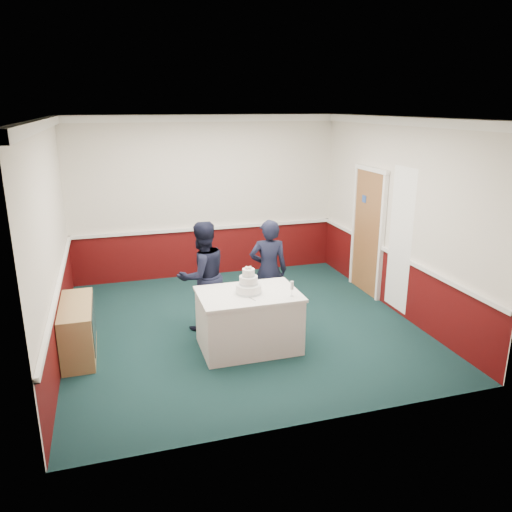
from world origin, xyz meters
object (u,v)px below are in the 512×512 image
object	(u,v)px
champagne_flute	(292,286)
person_man	(202,276)
sideboard	(78,329)
cake_table	(249,320)
person_woman	(269,271)
wedding_cake	(249,285)
cake_knife	(251,298)

from	to	relation	value
champagne_flute	person_man	xyz separation A→B (m)	(-0.96, 1.08, -0.13)
sideboard	cake_table	distance (m)	2.24
champagne_flute	person_woman	distance (m)	1.11
champagne_flute	wedding_cake	bearing A→B (deg)	150.75
person_man	person_woman	world-z (taller)	person_man
sideboard	person_woman	size ratio (longest dim) A/B	0.77
cake_knife	person_woman	xyz separation A→B (m)	(0.57, 1.02, -0.01)
cake_knife	person_man	size ratio (longest dim) A/B	0.14
cake_knife	person_woman	bearing A→B (deg)	41.67
person_man	person_woman	bearing A→B (deg)	162.35
person_woman	wedding_cake	bearing A→B (deg)	68.44
wedding_cake	cake_knife	size ratio (longest dim) A/B	1.65
wedding_cake	cake_knife	xyz separation A→B (m)	(-0.03, -0.20, -0.11)
cake_knife	person_woman	size ratio (longest dim) A/B	0.14
cake_table	person_man	distance (m)	1.01
sideboard	cake_table	xyz separation A→B (m)	(2.19, -0.47, 0.05)
sideboard	person_man	world-z (taller)	person_man
cake_table	cake_knife	bearing A→B (deg)	-98.53
sideboard	cake_knife	distance (m)	2.30
cake_table	person_man	bearing A→B (deg)	119.77
cake_knife	person_man	xyz separation A→B (m)	(-0.43, 1.00, 0.01)
sideboard	cake_knife	bearing A→B (deg)	-17.26
cake_knife	champagne_flute	world-z (taller)	champagne_flute
wedding_cake	champagne_flute	size ratio (longest dim) A/B	1.78
cake_table	cake_knife	size ratio (longest dim) A/B	6.00
sideboard	champagne_flute	size ratio (longest dim) A/B	5.85
champagne_flute	person_man	size ratio (longest dim) A/B	0.13
champagne_flute	cake_table	bearing A→B (deg)	150.75
person_woman	champagne_flute	bearing A→B (deg)	99.70
sideboard	person_woman	bearing A→B (deg)	7.32
sideboard	cake_knife	size ratio (longest dim) A/B	5.45
cake_knife	champagne_flute	size ratio (longest dim) A/B	1.07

